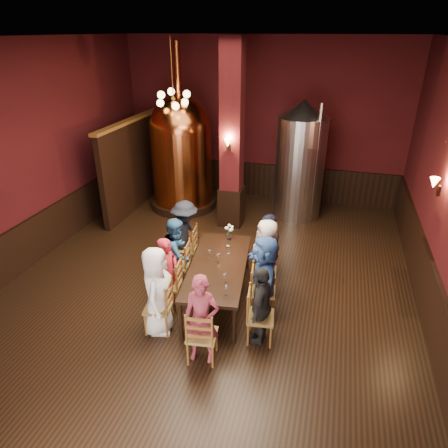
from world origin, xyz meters
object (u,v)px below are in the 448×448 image
(copper_kettle, at_px, (182,152))
(rose_vase, at_px, (229,230))
(dining_table, at_px, (218,267))
(steel_vessel, at_px, (300,161))
(person_0, at_px, (157,291))
(person_2, at_px, (177,253))
(person_1, at_px, (168,273))

(copper_kettle, bearing_deg, rose_vase, -54.03)
(dining_table, height_order, rose_vase, rose_vase)
(dining_table, height_order, copper_kettle, copper_kettle)
(dining_table, height_order, steel_vessel, steel_vessel)
(dining_table, distance_m, person_0, 1.32)
(copper_kettle, xyz_separation_m, rose_vase, (2.16, -2.97, -0.63))
(steel_vessel, distance_m, rose_vase, 3.44)
(person_2, relative_size, rose_vase, 4.55)
(person_0, xyz_separation_m, person_1, (-0.09, 0.66, -0.09))
(dining_table, distance_m, person_2, 0.91)
(dining_table, bearing_deg, copper_kettle, 111.71)
(person_1, relative_size, person_2, 0.95)
(dining_table, bearing_deg, steel_vessel, 69.67)
(person_2, bearing_deg, person_1, -176.94)
(steel_vessel, bearing_deg, copper_kettle, -175.47)
(person_1, bearing_deg, person_2, 13.59)
(person_1, xyz_separation_m, rose_vase, (0.73, 1.44, 0.27))
(dining_table, height_order, person_1, person_1)
(dining_table, xyz_separation_m, rose_vase, (-0.07, 1.00, 0.27))
(person_1, xyz_separation_m, steel_vessel, (1.76, 4.66, 0.85))
(person_1, height_order, copper_kettle, copper_kettle)
(person_1, bearing_deg, dining_table, -55.20)
(person_1, relative_size, steel_vessel, 0.45)
(person_2, height_order, steel_vessel, steel_vessel)
(dining_table, height_order, person_0, person_0)
(person_1, distance_m, copper_kettle, 4.72)
(person_0, relative_size, person_2, 1.07)
(dining_table, xyz_separation_m, person_0, (-0.71, -1.10, 0.09))
(person_0, xyz_separation_m, copper_kettle, (-1.51, 5.08, 0.81))
(person_1, xyz_separation_m, person_2, (-0.09, 0.65, 0.03))
(person_0, bearing_deg, rose_vase, -28.64)
(person_2, relative_size, copper_kettle, 0.33)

